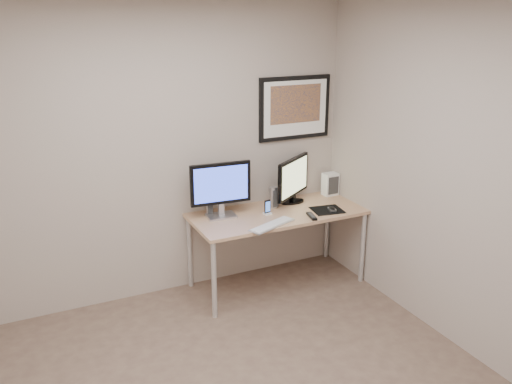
# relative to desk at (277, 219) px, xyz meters

# --- Properties ---
(room) EXTENTS (3.60, 3.60, 3.60)m
(room) POSITION_rel_desk_xyz_m (-1.00, -0.90, 0.98)
(room) COLOR white
(room) RESTS_ON ground
(desk) EXTENTS (1.60, 0.70, 0.73)m
(desk) POSITION_rel_desk_xyz_m (0.00, 0.00, 0.00)
(desk) COLOR #8B5F43
(desk) RESTS_ON floor
(framed_art) EXTENTS (0.75, 0.04, 0.60)m
(framed_art) POSITION_rel_desk_xyz_m (0.35, 0.33, 0.96)
(framed_art) COLOR black
(framed_art) RESTS_ON room
(monitor_large) EXTENTS (0.55, 0.20, 0.50)m
(monitor_large) POSITION_rel_desk_xyz_m (-0.51, 0.11, 0.35)
(monitor_large) COLOR #B6B6BB
(monitor_large) RESTS_ON desk
(monitor_tv) EXTENTS (0.49, 0.35, 0.45)m
(monitor_tv) POSITION_rel_desk_xyz_m (0.26, 0.17, 0.30)
(monitor_tv) COLOR black
(monitor_tv) RESTS_ON desk
(speaker_left) EXTENTS (0.07, 0.07, 0.16)m
(speaker_left) POSITION_rel_desk_xyz_m (-0.58, 0.22, 0.15)
(speaker_left) COLOR #B6B6BB
(speaker_left) RESTS_ON desk
(speaker_right) EXTENTS (0.09, 0.09, 0.20)m
(speaker_right) POSITION_rel_desk_xyz_m (0.03, 0.14, 0.17)
(speaker_right) COLOR #B6B6BB
(speaker_right) RESTS_ON desk
(phone_dock) EXTENTS (0.07, 0.07, 0.14)m
(phone_dock) POSITION_rel_desk_xyz_m (-0.11, -0.01, 0.14)
(phone_dock) COLOR black
(phone_dock) RESTS_ON desk
(keyboard) EXTENTS (0.49, 0.29, 0.02)m
(keyboard) POSITION_rel_desk_xyz_m (-0.20, -0.28, 0.07)
(keyboard) COLOR #B9B9BD
(keyboard) RESTS_ON desk
(mousepad) EXTENTS (0.32, 0.29, 0.00)m
(mousepad) POSITION_rel_desk_xyz_m (0.44, -0.15, 0.07)
(mousepad) COLOR black
(mousepad) RESTS_ON desk
(mouse) EXTENTS (0.07, 0.10, 0.03)m
(mouse) POSITION_rel_desk_xyz_m (0.48, -0.18, 0.09)
(mouse) COLOR black
(mouse) RESTS_ON mousepad
(remote) EXTENTS (0.09, 0.19, 0.02)m
(remote) POSITION_rel_desk_xyz_m (0.22, -0.25, 0.08)
(remote) COLOR black
(remote) RESTS_ON desk
(fan_unit) EXTENTS (0.15, 0.11, 0.23)m
(fan_unit) POSITION_rel_desk_xyz_m (0.72, 0.22, 0.18)
(fan_unit) COLOR white
(fan_unit) RESTS_ON desk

